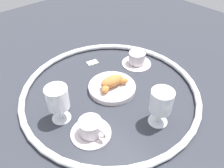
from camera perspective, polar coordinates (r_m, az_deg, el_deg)
ground_plane at (r=0.91m, az=-0.44°, el=-2.25°), size 2.20×2.20×0.00m
table_chrome_rim at (r=0.90m, az=-0.44°, el=-1.69°), size 0.71×0.71×0.02m
pastry_plate at (r=0.91m, az=0.00°, el=-0.82°), size 0.19×0.19×0.02m
croissant_large at (r=0.89m, az=0.11°, el=0.53°), size 0.14×0.08×0.04m
coffee_cup_near at (r=1.06m, az=6.33°, el=6.30°), size 0.14×0.14×0.06m
coffee_cup_far at (r=0.75m, az=-5.37°, el=-11.14°), size 0.14×0.14×0.06m
juice_glass_left at (r=0.77m, az=-13.61°, el=-3.66°), size 0.08×0.08×0.14m
juice_glass_right at (r=0.75m, az=12.36°, el=-4.50°), size 0.08×0.08×0.14m
sugar_packet at (r=1.07m, az=-4.98°, el=5.51°), size 0.06×0.04×0.01m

